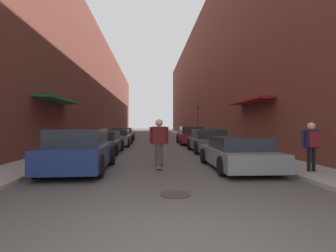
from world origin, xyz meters
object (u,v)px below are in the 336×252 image
(parked_car_right_0, at_px, (237,153))
(parked_car_right_2, at_px, (191,136))
(parked_car_left_3, at_px, (123,135))
(parked_car_left_2, at_px, (117,138))
(manhole_cover, at_px, (175,194))
(skateboarder, at_px, (159,138))
(pedestrian, at_px, (312,141))
(parked_car_left_1, at_px, (102,143))
(parked_car_right_1, at_px, (208,141))
(traffic_light, at_px, (198,117))
(parked_car_left_0, at_px, (80,151))

(parked_car_right_0, bearing_deg, parked_car_right_2, 89.24)
(parked_car_left_3, xyz_separation_m, parked_car_right_2, (5.81, -4.68, 0.08))
(parked_car_left_2, distance_m, manhole_cover, 14.28)
(skateboarder, height_order, pedestrian, skateboarder)
(parked_car_left_1, distance_m, pedestrian, 10.17)
(parked_car_right_2, bearing_deg, parked_car_right_0, -90.76)
(parked_car_right_1, distance_m, parked_car_right_2, 5.75)
(pedestrian, bearing_deg, parked_car_right_1, 103.31)
(skateboarder, distance_m, traffic_light, 21.56)
(parked_car_left_0, height_order, parked_car_left_2, parked_car_left_0)
(parked_car_left_0, height_order, parked_car_right_1, parked_car_left_0)
(parked_car_right_2, relative_size, skateboarder, 2.39)
(parked_car_right_0, height_order, traffic_light, traffic_light)
(parked_car_right_2, bearing_deg, skateboarder, -104.58)
(skateboarder, bearing_deg, parked_car_right_1, 61.53)
(parked_car_left_3, bearing_deg, pedestrian, -66.65)
(manhole_cover, bearing_deg, parked_car_left_1, 110.04)
(parked_car_right_1, bearing_deg, skateboarder, -118.47)
(parked_car_left_3, height_order, manhole_cover, parked_car_left_3)
(parked_car_left_3, distance_m, pedestrian, 19.09)
(traffic_light, height_order, pedestrian, traffic_light)
(parked_car_right_2, distance_m, pedestrian, 12.97)
(parked_car_left_0, height_order, pedestrian, pedestrian)
(skateboarder, bearing_deg, manhole_cover, -86.01)
(parked_car_left_3, distance_m, parked_car_right_0, 17.13)
(parked_car_left_1, relative_size, parked_car_left_3, 1.13)
(parked_car_left_1, relative_size, parked_car_right_0, 1.08)
(manhole_cover, bearing_deg, traffic_light, 78.28)
(parked_car_right_0, relative_size, pedestrian, 2.84)
(parked_car_left_1, xyz_separation_m, parked_car_right_1, (5.93, 0.37, 0.05))
(parked_car_left_3, xyz_separation_m, traffic_light, (8.16, 4.89, 1.80))
(manhole_cover, bearing_deg, pedestrian, 23.45)
(parked_car_left_0, xyz_separation_m, parked_car_left_3, (-0.17, 16.25, -0.08))
(parked_car_left_0, bearing_deg, parked_car_left_3, 90.58)
(parked_car_left_0, distance_m, parked_car_left_2, 10.75)
(parked_car_left_0, relative_size, parked_car_right_1, 0.97)
(parked_car_left_1, bearing_deg, pedestrian, -41.50)
(parked_car_left_2, bearing_deg, parked_car_right_0, -62.61)
(parked_car_right_0, bearing_deg, pedestrian, -35.27)
(parked_car_right_2, bearing_deg, traffic_light, 76.18)
(skateboarder, height_order, traffic_light, traffic_light)
(parked_car_left_1, distance_m, parked_car_right_1, 5.94)
(parked_car_right_2, height_order, traffic_light, traffic_light)
(parked_car_right_0, xyz_separation_m, parked_car_right_2, (0.15, 11.50, 0.13))
(parked_car_left_1, height_order, traffic_light, traffic_light)
(parked_car_left_2, bearing_deg, parked_car_right_2, 8.27)
(parked_car_right_2, bearing_deg, pedestrian, -82.23)
(parked_car_left_1, xyz_separation_m, parked_car_right_2, (5.85, 6.11, 0.10))
(pedestrian, bearing_deg, parked_car_left_1, 138.50)
(manhole_cover, bearing_deg, parked_car_right_0, 52.18)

